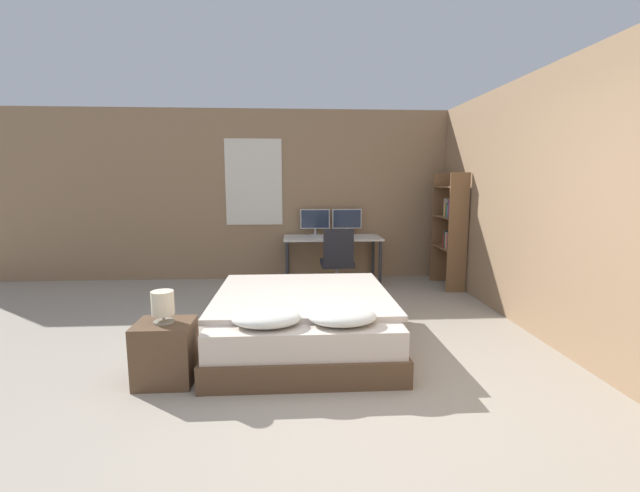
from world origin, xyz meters
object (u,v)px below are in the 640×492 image
(desk, at_px, (332,242))
(keyboard, at_px, (334,238))
(bedside_lamp, at_px, (163,304))
(nightstand, at_px, (166,352))
(office_chair, at_px, (337,268))
(bed, at_px, (303,320))
(monitor_left, at_px, (315,220))
(bookshelf, at_px, (451,226))
(computer_mouse, at_px, (351,237))
(monitor_right, at_px, (347,220))

(desk, distance_m, keyboard, 0.25)
(bedside_lamp, bearing_deg, nightstand, -90.00)
(keyboard, bearing_deg, office_chair, -89.08)
(bed, distance_m, bedside_lamp, 1.36)
(monitor_left, bearing_deg, bookshelf, -18.30)
(bed, bearing_deg, monitor_left, 84.70)
(bookshelf, bearing_deg, desk, 166.53)
(bed, height_order, computer_mouse, computer_mouse)
(nightstand, relative_size, bedside_lamp, 1.94)
(monitor_right, distance_m, bookshelf, 1.60)
(desk, distance_m, bookshelf, 1.79)
(nightstand, distance_m, desk, 3.66)
(nightstand, height_order, bedside_lamp, bedside_lamp)
(monitor_left, distance_m, computer_mouse, 0.74)
(bed, distance_m, desk, 2.64)
(bed, bearing_deg, nightstand, -147.69)
(nightstand, relative_size, bookshelf, 0.29)
(computer_mouse, relative_size, bookshelf, 0.04)
(desk, height_order, keyboard, keyboard)
(keyboard, bearing_deg, nightstand, -118.20)
(keyboard, xyz_separation_m, computer_mouse, (0.26, 0.00, 0.01))
(bed, xyz_separation_m, office_chair, (0.52, 1.84, 0.13))
(desk, xyz_separation_m, keyboard, (-0.00, -0.24, 0.09))
(bedside_lamp, distance_m, monitor_right, 3.98)
(bed, height_order, keyboard, keyboard)
(nightstand, bearing_deg, monitor_left, 68.70)
(bed, distance_m, keyboard, 2.43)
(computer_mouse, distance_m, office_chair, 0.65)
(monitor_left, height_order, monitor_right, same)
(desk, relative_size, monitor_left, 3.19)
(keyboard, relative_size, computer_mouse, 4.96)
(bed, bearing_deg, bedside_lamp, -147.69)
(nightstand, height_order, keyboard, keyboard)
(bookshelf, bearing_deg, nightstand, -139.53)
(bed, relative_size, office_chair, 2.07)
(keyboard, bearing_deg, bed, -102.51)
(bed, distance_m, nightstand, 1.31)
(nightstand, xyz_separation_m, monitor_left, (1.36, 3.50, 0.72))
(bookshelf, bearing_deg, keyboard, 174.22)
(bed, distance_m, bookshelf, 3.17)
(keyboard, xyz_separation_m, office_chair, (0.01, -0.48, -0.36))
(computer_mouse, relative_size, office_chair, 0.07)
(nightstand, relative_size, monitor_right, 1.05)
(nightstand, relative_size, desk, 0.33)
(nightstand, bearing_deg, bedside_lamp, 90.00)
(monitor_left, height_order, office_chair, monitor_left)
(desk, height_order, monitor_right, monitor_right)
(nightstand, bearing_deg, office_chair, 57.38)
(monitor_left, relative_size, bookshelf, 0.28)
(monitor_right, distance_m, office_chair, 1.15)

